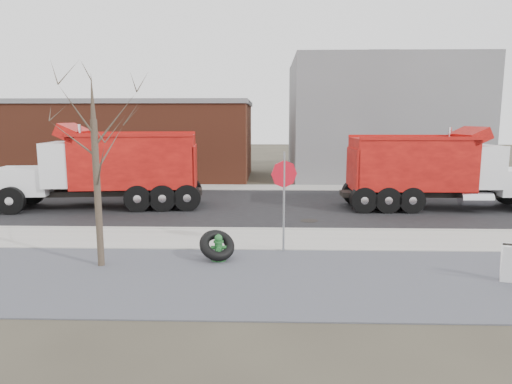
{
  "coord_description": "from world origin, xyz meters",
  "views": [
    {
      "loc": [
        1.41,
        -14.54,
        4.0
      ],
      "look_at": [
        0.94,
        1.73,
        1.4
      ],
      "focal_mm": 32.0,
      "sensor_mm": 36.0,
      "label": 1
    }
  ],
  "objects_px": {
    "fire_hydrant": "(219,249)",
    "dump_truck_red_b": "(109,166)",
    "stop_sign": "(284,185)",
    "truck_tire": "(217,245)",
    "dump_truck_red_a": "(436,168)"
  },
  "relations": [
    {
      "from": "dump_truck_red_a",
      "to": "fire_hydrant",
      "type": "bearing_deg",
      "value": -138.89
    },
    {
      "from": "stop_sign",
      "to": "dump_truck_red_b",
      "type": "distance_m",
      "value": 10.27
    },
    {
      "from": "fire_hydrant",
      "to": "dump_truck_red_b",
      "type": "xyz_separation_m",
      "value": [
        -5.8,
        7.79,
        1.56
      ]
    },
    {
      "from": "fire_hydrant",
      "to": "stop_sign",
      "type": "bearing_deg",
      "value": 24.01
    },
    {
      "from": "fire_hydrant",
      "to": "truck_tire",
      "type": "bearing_deg",
      "value": 121.93
    },
    {
      "from": "fire_hydrant",
      "to": "dump_truck_red_a",
      "type": "xyz_separation_m",
      "value": [
        8.89,
        8.0,
        1.48
      ]
    },
    {
      "from": "truck_tire",
      "to": "dump_truck_red_a",
      "type": "height_order",
      "value": "dump_truck_red_a"
    },
    {
      "from": "dump_truck_red_b",
      "to": "dump_truck_red_a",
      "type": "bearing_deg",
      "value": 173.54
    },
    {
      "from": "fire_hydrant",
      "to": "dump_truck_red_a",
      "type": "relative_size",
      "value": 0.09
    },
    {
      "from": "stop_sign",
      "to": "dump_truck_red_b",
      "type": "height_order",
      "value": "dump_truck_red_b"
    },
    {
      "from": "fire_hydrant",
      "to": "dump_truck_red_b",
      "type": "distance_m",
      "value": 9.84
    },
    {
      "from": "fire_hydrant",
      "to": "truck_tire",
      "type": "xyz_separation_m",
      "value": [
        -0.05,
        0.07,
        0.09
      ]
    },
    {
      "from": "fire_hydrant",
      "to": "truck_tire",
      "type": "relative_size",
      "value": 0.59
    },
    {
      "from": "dump_truck_red_a",
      "to": "stop_sign",
      "type": "bearing_deg",
      "value": -135.79
    },
    {
      "from": "truck_tire",
      "to": "stop_sign",
      "type": "bearing_deg",
      "value": 24.84
    }
  ]
}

